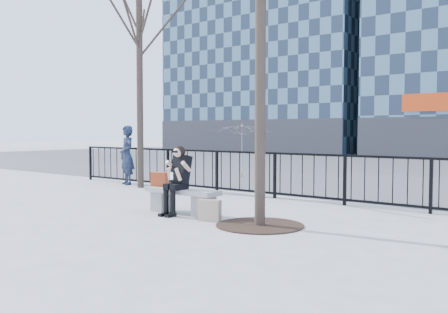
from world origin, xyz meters
The scene contains 12 objects.
ground centered at (0.00, 0.00, 0.00)m, with size 120.00×120.00×0.00m, color gray.
street_surface centered at (0.00, 15.00, 0.00)m, with size 60.00×23.00×0.01m, color #474747.
railing centered at (0.00, 3.00, 0.55)m, with size 14.00×0.06×1.10m.
building_left centered at (-15.00, 27.00, 11.30)m, with size 16.20×10.20×22.60m.
tree_left centered at (-4.00, 2.50, 4.86)m, with size 2.80×2.80×6.50m.
tree_grate centered at (1.90, -0.10, 0.01)m, with size 1.50×1.50×0.02m, color black.
bench_main centered at (0.00, 0.00, 0.30)m, with size 1.65×0.46×0.49m.
seated_woman centered at (0.00, -0.16, 0.67)m, with size 0.50×0.64×1.34m.
handbag centered at (-0.65, 0.02, 0.63)m, with size 0.35×0.16×0.29m, color #9B3313.
shopping_bag centered at (0.92, -0.27, 0.19)m, with size 0.41×0.15×0.39m, color beige.
standing_man centered at (-4.89, 2.76, 0.89)m, with size 0.65×0.43×1.77m, color black.
vendor_umbrella centered at (-3.60, 6.74, 0.95)m, with size 2.07×2.12×1.90m, color yellow.
Camera 1 is at (6.68, -7.05, 1.63)m, focal length 40.00 mm.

